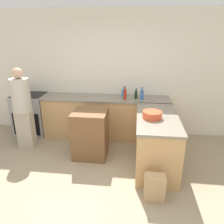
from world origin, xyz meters
name	(u,v)px	position (x,y,z in m)	size (l,w,h in m)	color
ground_plane	(86,199)	(0.00, 0.00, 0.00)	(14.00, 14.00, 0.00)	tan
wall_back	(107,74)	(0.00, 2.35, 1.35)	(8.00, 0.06, 2.70)	silver
counter_back	(106,117)	(0.00, 2.03, 0.46)	(2.73, 0.62, 0.91)	tan
counter_peninsula	(156,141)	(1.02, 1.02, 0.46)	(0.69, 1.47, 0.91)	tan
range_oven	(31,114)	(-1.73, 2.03, 0.46)	(0.72, 0.59, 0.92)	#99999E
island_table	(90,134)	(-0.17, 1.18, 0.44)	(0.62, 0.59, 0.89)	brown
mixing_bowl	(152,115)	(0.92, 0.93, 0.97)	(0.31, 0.31, 0.11)	#DB512D
water_bottle_blue	(142,95)	(0.77, 1.96, 1.01)	(0.07, 0.07, 0.26)	#386BB7
wine_bottle_dark	(136,95)	(0.65, 2.01, 1.00)	(0.06, 0.06, 0.22)	black
hot_sauce_bottle	(125,94)	(0.42, 1.95, 1.02)	(0.06, 0.06, 0.27)	red
dish_soap_bottle	(123,93)	(0.37, 2.14, 0.99)	(0.07, 0.07, 0.20)	#338CBF
person_by_range	(22,107)	(-1.53, 1.34, 0.87)	(0.35, 0.35, 1.62)	#ADA38E
paper_bag	(154,188)	(0.96, 0.11, 0.20)	(0.29, 0.18, 0.40)	tan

